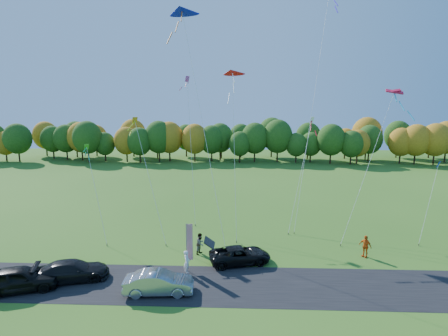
{
  "coord_description": "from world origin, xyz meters",
  "views": [
    {
      "loc": [
        1.38,
        -27.79,
        12.89
      ],
      "look_at": [
        0.0,
        6.0,
        7.0
      ],
      "focal_mm": 28.0,
      "sensor_mm": 36.0,
      "label": 1
    }
  ],
  "objects_px": {
    "silver_sedan": "(159,283)",
    "person_east": "(365,246)",
    "feather_flag": "(189,242)",
    "black_suv": "(240,255)"
  },
  "relations": [
    {
      "from": "silver_sedan",
      "to": "feather_flag",
      "type": "bearing_deg",
      "value": -29.94
    },
    {
      "from": "black_suv",
      "to": "person_east",
      "type": "distance_m",
      "value": 11.03
    },
    {
      "from": "black_suv",
      "to": "silver_sedan",
      "type": "distance_m",
      "value": 7.63
    },
    {
      "from": "person_east",
      "to": "feather_flag",
      "type": "height_order",
      "value": "feather_flag"
    },
    {
      "from": "silver_sedan",
      "to": "feather_flag",
      "type": "relative_size",
      "value": 1.22
    },
    {
      "from": "person_east",
      "to": "feather_flag",
      "type": "distance_m",
      "value": 15.37
    },
    {
      "from": "silver_sedan",
      "to": "person_east",
      "type": "relative_size",
      "value": 2.47
    },
    {
      "from": "silver_sedan",
      "to": "feather_flag",
      "type": "xyz_separation_m",
      "value": [
        1.65,
        3.52,
        1.63
      ]
    },
    {
      "from": "silver_sedan",
      "to": "feather_flag",
      "type": "height_order",
      "value": "feather_flag"
    },
    {
      "from": "black_suv",
      "to": "feather_flag",
      "type": "xyz_separation_m",
      "value": [
        -4.06,
        -1.54,
        1.72
      ]
    }
  ]
}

